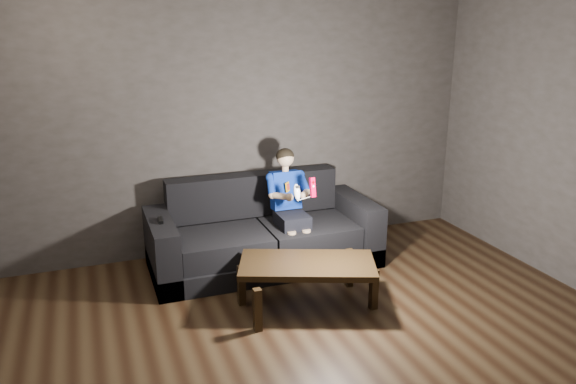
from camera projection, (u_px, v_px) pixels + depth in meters
name	position (u px, v px, depth m)	size (l,w,h in m)	color
floor	(346.00, 376.00, 3.81)	(5.00, 5.00, 0.00)	black
back_wall	(241.00, 121.00, 5.67)	(5.00, 0.04, 2.70)	#36322F
sofa	(263.00, 238.00, 5.50)	(2.19, 0.94, 0.84)	black
child	(289.00, 197.00, 5.41)	(0.42, 0.51, 1.02)	black
wii_remote_red	(313.00, 187.00, 5.02)	(0.05, 0.07, 0.18)	#BF012C
nunchuk_white	(297.00, 192.00, 4.99)	(0.08, 0.10, 0.16)	white
wii_remote_black	(160.00, 220.00, 5.01)	(0.05, 0.16, 0.03)	black
coffee_table	(307.00, 268.00, 4.64)	(1.24, 0.92, 0.40)	black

